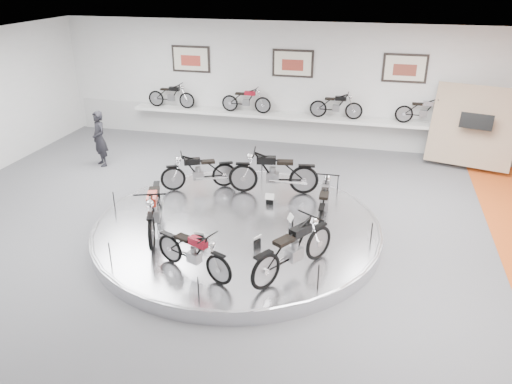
% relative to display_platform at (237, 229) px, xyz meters
% --- Properties ---
extents(floor, '(16.00, 16.00, 0.00)m').
position_rel_display_platform_xyz_m(floor, '(0.00, -0.30, -0.15)').
color(floor, '#565659').
rests_on(floor, ground).
extents(ceiling, '(16.00, 16.00, 0.00)m').
position_rel_display_platform_xyz_m(ceiling, '(0.00, -0.30, 3.85)').
color(ceiling, white).
rests_on(ceiling, wall_back).
extents(wall_back, '(16.00, 0.00, 16.00)m').
position_rel_display_platform_xyz_m(wall_back, '(0.00, 6.70, 1.85)').
color(wall_back, silver).
rests_on(wall_back, floor).
extents(dado_band, '(15.68, 0.04, 1.10)m').
position_rel_display_platform_xyz_m(dado_band, '(0.00, 6.68, 0.40)').
color(dado_band, '#BCBCBA').
rests_on(dado_band, floor).
extents(display_platform, '(6.40, 6.40, 0.30)m').
position_rel_display_platform_xyz_m(display_platform, '(0.00, 0.00, 0.00)').
color(display_platform, silver).
rests_on(display_platform, floor).
extents(platform_rim, '(6.40, 6.40, 0.10)m').
position_rel_display_platform_xyz_m(platform_rim, '(0.00, 0.00, 0.12)').
color(platform_rim, '#B2B2BA').
rests_on(platform_rim, display_platform).
extents(shelf, '(11.00, 0.55, 0.10)m').
position_rel_display_platform_xyz_m(shelf, '(0.00, 6.40, 0.85)').
color(shelf, silver).
rests_on(shelf, wall_back).
extents(poster_left, '(1.35, 0.06, 0.88)m').
position_rel_display_platform_xyz_m(poster_left, '(-3.50, 6.66, 2.55)').
color(poster_left, beige).
rests_on(poster_left, wall_back).
extents(poster_center, '(1.35, 0.06, 0.88)m').
position_rel_display_platform_xyz_m(poster_center, '(0.00, 6.66, 2.55)').
color(poster_center, beige).
rests_on(poster_center, wall_back).
extents(poster_right, '(1.35, 0.06, 0.88)m').
position_rel_display_platform_xyz_m(poster_right, '(3.50, 6.66, 2.55)').
color(poster_right, beige).
rests_on(poster_right, wall_back).
extents(display_panel, '(2.56, 1.52, 2.30)m').
position_rel_display_platform_xyz_m(display_panel, '(5.60, 5.80, 1.10)').
color(display_panel, '#988264').
rests_on(display_panel, floor).
extents(shelf_bike_a, '(1.22, 0.43, 0.73)m').
position_rel_display_platform_xyz_m(shelf_bike_a, '(-4.20, 6.40, 1.27)').
color(shelf_bike_a, black).
rests_on(shelf_bike_a, shelf).
extents(shelf_bike_b, '(1.22, 0.43, 0.73)m').
position_rel_display_platform_xyz_m(shelf_bike_b, '(-1.50, 6.40, 1.27)').
color(shelf_bike_b, maroon).
rests_on(shelf_bike_b, shelf).
extents(shelf_bike_c, '(1.22, 0.43, 0.73)m').
position_rel_display_platform_xyz_m(shelf_bike_c, '(1.50, 6.40, 1.27)').
color(shelf_bike_c, black).
rests_on(shelf_bike_c, shelf).
extents(shelf_bike_d, '(1.22, 0.43, 0.73)m').
position_rel_display_platform_xyz_m(shelf_bike_d, '(4.20, 6.40, 1.27)').
color(shelf_bike_d, '#A3A2A7').
rests_on(shelf_bike_d, shelf).
extents(bike_a, '(0.61, 1.65, 0.96)m').
position_rel_display_platform_xyz_m(bike_a, '(1.86, 0.62, 0.63)').
color(bike_a, '#A3A2A7').
rests_on(bike_a, display_platform).
extents(bike_b, '(2.01, 1.00, 1.13)m').
position_rel_display_platform_xyz_m(bike_b, '(0.44, 1.80, 0.71)').
color(bike_b, black).
rests_on(bike_b, display_platform).
extents(bike_c, '(1.75, 1.24, 0.97)m').
position_rel_display_platform_xyz_m(bike_c, '(-1.48, 1.60, 0.64)').
color(bike_c, black).
rests_on(bike_c, display_platform).
extents(bike_d, '(1.28, 2.02, 1.12)m').
position_rel_display_platform_xyz_m(bike_d, '(-1.60, -0.82, 0.71)').
color(bike_d, red).
rests_on(bike_d, display_platform).
extents(bike_e, '(1.63, 1.09, 0.91)m').
position_rel_display_platform_xyz_m(bike_e, '(-0.23, -2.12, 0.60)').
color(bike_e, maroon).
rests_on(bike_e, display_platform).
extents(bike_f, '(1.52, 1.88, 1.07)m').
position_rel_display_platform_xyz_m(bike_f, '(1.56, -1.68, 0.68)').
color(bike_f, black).
rests_on(bike_f, display_platform).
extents(visitor, '(0.73, 0.70, 1.68)m').
position_rel_display_platform_xyz_m(visitor, '(-5.21, 3.20, 0.69)').
color(visitor, black).
rests_on(visitor, floor).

